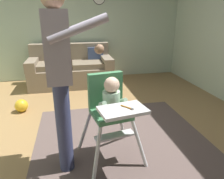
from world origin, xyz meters
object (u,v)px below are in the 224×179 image
at_px(couch, 71,69).
at_px(adult_standing, 60,75).
at_px(high_chair, 111,104).
at_px(toy_ball, 21,106).

xyz_separation_m(couch, adult_standing, (-0.11, -2.68, 0.62)).
distance_m(high_chair, adult_standing, 0.56).
height_order(couch, toy_ball, couch).
bearing_deg(high_chair, toy_ball, -149.49).
height_order(adult_standing, toy_ball, adult_standing).
distance_m(couch, adult_standing, 2.75).
bearing_deg(toy_ball, adult_standing, -63.30).
bearing_deg(couch, adult_standing, -2.42).
relative_size(couch, toy_ball, 8.63).
bearing_deg(couch, toy_ball, -32.70).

